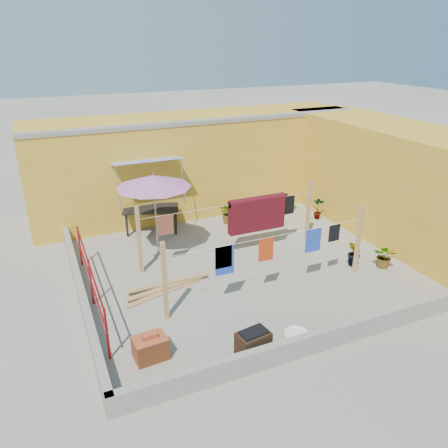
{
  "coord_description": "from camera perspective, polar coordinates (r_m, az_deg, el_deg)",
  "views": [
    {
      "loc": [
        -4.53,
        -9.04,
        5.53
      ],
      "look_at": [
        -0.41,
        0.3,
        1.17
      ],
      "focal_mm": 35.0,
      "sensor_mm": 36.0,
      "label": 1
    }
  ],
  "objects": [
    {
      "name": "ground",
      "position": [
        11.52,
        2.49,
        -5.56
      ],
      "size": [
        80.0,
        80.0,
        0.0
      ],
      "primitive_type": "plane",
      "color": "#9E998E",
      "rests_on": "ground"
    },
    {
      "name": "wall_back",
      "position": [
        15.14,
        -3.59,
        8.09
      ],
      "size": [
        11.0,
        3.27,
        3.21
      ],
      "color": "gold",
      "rests_on": "ground"
    },
    {
      "name": "wall_right",
      "position": [
        13.85,
        22.4,
        4.89
      ],
      "size": [
        2.4,
        9.0,
        3.2
      ],
      "primitive_type": "cube",
      "color": "gold",
      "rests_on": "ground"
    },
    {
      "name": "parapet_front",
      "position": [
        8.86,
        13.08,
        -14.39
      ],
      "size": [
        8.3,
        0.16,
        0.44
      ],
      "primitive_type": "cube",
      "color": "gray",
      "rests_on": "ground"
    },
    {
      "name": "parapet_left",
      "position": [
        10.49,
        -18.16,
        -8.55
      ],
      "size": [
        0.16,
        7.3,
        0.44
      ],
      "primitive_type": "cube",
      "color": "gray",
      "rests_on": "ground"
    },
    {
      "name": "red_railing",
      "position": [
        10.09,
        -17.08,
        -6.47
      ],
      "size": [
        0.05,
        4.2,
        1.1
      ],
      "color": "#A11018",
      "rests_on": "ground"
    },
    {
      "name": "clothesline_rig",
      "position": [
        11.76,
        4.14,
        0.59
      ],
      "size": [
        5.09,
        2.35,
        1.8
      ],
      "color": "tan",
      "rests_on": "ground"
    },
    {
      "name": "patio_umbrella",
      "position": [
        11.43,
        -9.19,
        5.47
      ],
      "size": [
        2.0,
        2.0,
        2.36
      ],
      "color": "gray",
      "rests_on": "ground"
    },
    {
      "name": "outdoor_table",
      "position": [
        13.48,
        -9.49,
        1.81
      ],
      "size": [
        1.83,
        1.3,
        0.77
      ],
      "color": "black",
      "rests_on": "ground"
    },
    {
      "name": "brick_stack",
      "position": [
        8.54,
        -9.58,
        -15.62
      ],
      "size": [
        0.65,
        0.49,
        0.54
      ],
      "color": "#B55429",
      "rests_on": "ground"
    },
    {
      "name": "lumber_pile",
      "position": [
        10.58,
        -7.51,
        -8.2
      ],
      "size": [
        2.16,
        0.68,
        0.13
      ],
      "color": "tan",
      "rests_on": "ground"
    },
    {
      "name": "brazier",
      "position": [
        8.48,
        3.83,
        -15.32
      ],
      "size": [
        0.65,
        0.48,
        0.54
      ],
      "color": "black",
      "rests_on": "ground"
    },
    {
      "name": "white_basin",
      "position": [
        9.15,
        9.48,
        -14.03
      ],
      "size": [
        0.52,
        0.52,
        0.09
      ],
      "color": "silver",
      "rests_on": "ground"
    },
    {
      "name": "water_jug_a",
      "position": [
        14.03,
        7.71,
        0.33
      ],
      "size": [
        0.2,
        0.2,
        0.31
      ],
      "color": "silver",
      "rests_on": "ground"
    },
    {
      "name": "water_jug_b",
      "position": [
        13.26,
        11.87,
        -1.29
      ],
      "size": [
        0.23,
        0.23,
        0.35
      ],
      "color": "silver",
      "rests_on": "ground"
    },
    {
      "name": "green_hose",
      "position": [
        15.59,
        8.62,
        2.23
      ],
      "size": [
        0.48,
        0.48,
        0.07
      ],
      "color": "#197119",
      "rests_on": "ground"
    },
    {
      "name": "plant_back_a",
      "position": [
        14.04,
        0.64,
        1.59
      ],
      "size": [
        0.81,
        0.75,
        0.74
      ],
      "primitive_type": "imported",
      "rotation": [
        0.0,
        0.0,
        0.31
      ],
      "color": "#205618",
      "rests_on": "ground"
    },
    {
      "name": "plant_back_b",
      "position": [
        15.3,
        8.12,
        3.01
      ],
      "size": [
        0.37,
        0.37,
        0.65
      ],
      "primitive_type": "imported",
      "rotation": [
        0.0,
        0.0,
        1.55
      ],
      "color": "#205618",
      "rests_on": "ground"
    },
    {
      "name": "plant_right_a",
      "position": [
        14.67,
        12.2,
        2.05
      ],
      "size": [
        0.48,
        0.46,
        0.76
      ],
      "primitive_type": "imported",
      "rotation": [
        0.0,
        0.0,
        2.46
      ],
      "color": "#205618",
      "rests_on": "ground"
    },
    {
      "name": "plant_right_b",
      "position": [
        11.86,
        16.7,
        -3.72
      ],
      "size": [
        0.42,
        0.48,
        0.74
      ],
      "primitive_type": "imported",
      "rotation": [
        0.0,
        0.0,
        4.44
      ],
      "color": "#205618",
      "rests_on": "ground"
    },
    {
      "name": "plant_right_c",
      "position": [
        12.08,
        20.29,
        -3.99
      ],
      "size": [
        0.74,
        0.75,
        0.63
      ],
      "primitive_type": "imported",
      "rotation": [
        0.0,
        0.0,
        5.37
      ],
      "color": "#205618",
      "rests_on": "ground"
    }
  ]
}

